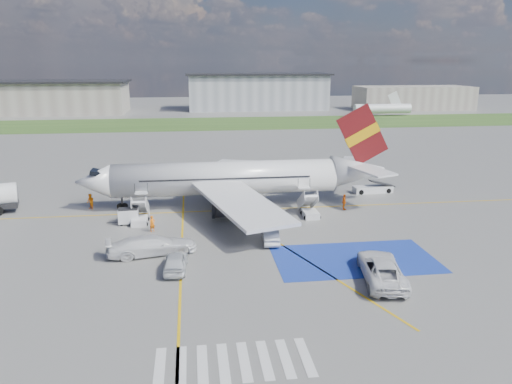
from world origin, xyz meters
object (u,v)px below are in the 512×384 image
(car_silver_b, at_px, (270,235))
(van_white_b, at_px, (152,242))
(gpu_cart, at_px, (129,217))
(van_white_a, at_px, (382,265))
(airliner, at_px, (238,178))
(belt_loader, at_px, (373,189))
(car_silver_a, at_px, (176,262))

(car_silver_b, xyz_separation_m, van_white_b, (-10.94, -1.64, 0.46))
(gpu_cart, height_order, van_white_a, van_white_a)
(airliner, height_order, gpu_cart, airliner)
(belt_loader, distance_m, car_silver_a, 33.48)
(car_silver_b, bearing_deg, airliner, -78.33)
(airliner, xyz_separation_m, car_silver_a, (-6.91, -18.49, -2.61))
(car_silver_a, bearing_deg, van_white_b, -57.08)
(airliner, distance_m, van_white_a, 24.18)
(airliner, xyz_separation_m, car_silver_b, (1.84, -12.97, -2.70))
(car_silver_a, bearing_deg, belt_loader, -134.99)
(airliner, relative_size, van_white_b, 6.24)
(airliner, distance_m, van_white_b, 17.36)
(van_white_b, bearing_deg, car_silver_b, -92.28)
(car_silver_b, relative_size, van_white_b, 0.71)
(airliner, xyz_separation_m, belt_loader, (18.15, 3.70, -2.98))
(car_silver_a, distance_m, car_silver_b, 10.35)
(airliner, height_order, car_silver_b, airliner)
(gpu_cart, xyz_separation_m, belt_loader, (30.30, 9.27, -0.37))
(car_silver_a, xyz_separation_m, car_silver_b, (8.75, 5.52, -0.09))
(car_silver_b, height_order, van_white_a, van_white_a)
(belt_loader, relative_size, van_white_b, 0.94)
(car_silver_a, relative_size, van_white_b, 0.78)
(belt_loader, xyz_separation_m, car_silver_b, (-16.31, -16.67, 0.29))
(car_silver_a, distance_m, van_white_a, 16.59)
(gpu_cart, height_order, car_silver_a, gpu_cart)
(gpu_cart, xyz_separation_m, car_silver_b, (13.99, -7.40, -0.09))
(belt_loader, bearing_deg, car_silver_b, -137.89)
(car_silver_a, height_order, car_silver_b, car_silver_a)
(belt_loader, bearing_deg, van_white_a, -112.48)
(airliner, bearing_deg, car_silver_b, -81.92)
(belt_loader, bearing_deg, car_silver_a, -142.00)
(van_white_a, distance_m, van_white_b, 19.86)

